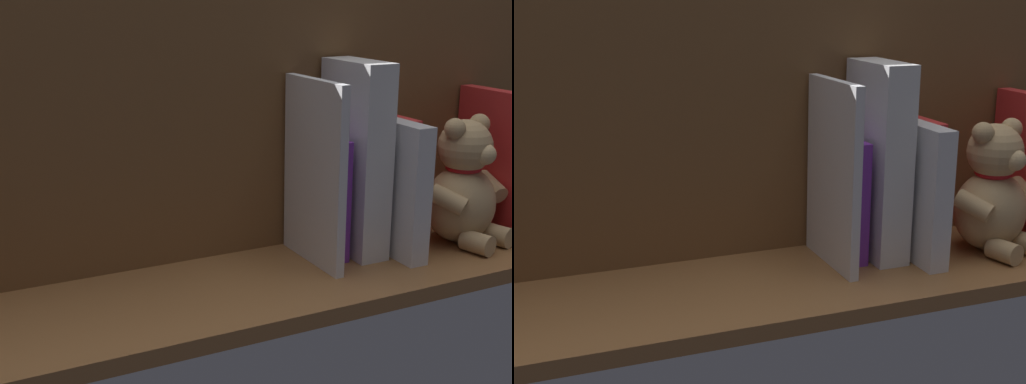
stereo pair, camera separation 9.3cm
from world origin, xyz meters
The scene contains 10 objects.
ground_plane centered at (0.00, 0.00, -1.10)cm, with size 108.53×25.92×2.20cm, color brown.
shelf_back_panel centered at (0.00, -10.71, 19.23)cm, with size 108.53×1.50×38.45cm, color brown.
book_0 centered at (-46.67, -4.23, 8.31)cm, with size 2.81×10.67×16.62cm, color black.
book_1 centered at (-43.24, -1.72, 11.24)cm, with size 2.36×15.69×22.49cm, color red.
teddy_bear centered at (-34.79, 0.86, 8.61)cm, with size 15.37×14.40×19.56cm.
book_2 centered at (-25.53, -4.46, 9.74)cm, with size 1.63×10.20×19.48cm, color red.
book_3 centered at (-22.35, -1.42, 9.90)cm, with size 3.02×16.29×19.79cm, color silver.
dictionary_thick_white centered at (-17.64, -3.31, 14.06)cm, with size 4.70×12.30×28.11cm, color silver.
book_4 centered at (-13.01, -4.31, 8.76)cm, with size 2.86×10.50×17.52cm, color purple.
book_5 centered at (-10.07, -2.15, 13.04)cm, with size 1.31×14.82×26.08cm, color silver.
Camera 1 is at (39.38, 80.09, 37.92)cm, focal length 49.84 mm.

